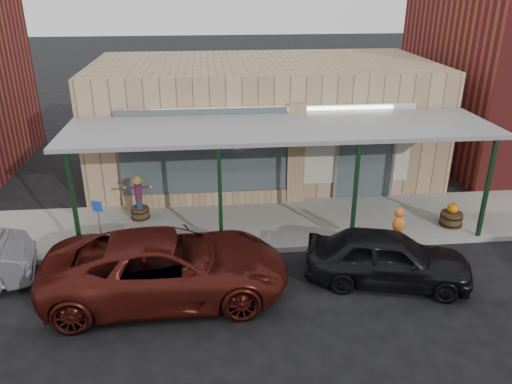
{
  "coord_description": "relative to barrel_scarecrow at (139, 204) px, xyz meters",
  "views": [
    {
      "loc": [
        -2.05,
        -9.74,
        6.88
      ],
      "look_at": [
        -0.82,
        2.6,
        1.57
      ],
      "focal_mm": 35.0,
      "sensor_mm": 36.0,
      "label": 1
    }
  ],
  "objects": [
    {
      "name": "block_buildings_near",
      "position": [
        6.2,
        4.98,
        3.15
      ],
      "size": [
        61.0,
        8.0,
        8.0
      ],
      "color": "maroon",
      "rests_on": "ground"
    },
    {
      "name": "parked_sedan",
      "position": [
        6.36,
        -3.86,
        0.06
      ],
      "size": [
        4.22,
        2.52,
        1.62
      ],
      "rotation": [
        0.0,
        0.0,
        1.32
      ],
      "color": "black",
      "rests_on": "ground"
    },
    {
      "name": "ground",
      "position": [
        4.19,
        -4.22,
        -0.62
      ],
      "size": [
        120.0,
        120.0,
        0.0
      ],
      "primitive_type": "plane",
      "color": "black",
      "rests_on": "ground"
    },
    {
      "name": "awning",
      "position": [
        4.19,
        -0.66,
        2.39
      ],
      "size": [
        12.0,
        3.0,
        3.04
      ],
      "color": "gray",
      "rests_on": "ground"
    },
    {
      "name": "barrel_pumpkin",
      "position": [
        9.19,
        -1.38,
        -0.21
      ],
      "size": [
        0.71,
        0.71,
        0.74
      ],
      "rotation": [
        0.0,
        0.0,
        0.16
      ],
      "color": "#49361D",
      "rests_on": "sidewalk"
    },
    {
      "name": "sidewalk",
      "position": [
        4.19,
        -0.62,
        -0.54
      ],
      "size": [
        40.0,
        3.2,
        0.15
      ],
      "primitive_type": "cube",
      "color": "gray",
      "rests_on": "ground"
    },
    {
      "name": "barrel_scarecrow",
      "position": [
        0.0,
        0.0,
        0.0
      ],
      "size": [
        0.84,
        0.55,
        1.39
      ],
      "rotation": [
        0.0,
        0.0,
        -0.02
      ],
      "color": "#49361D",
      "rests_on": "sidewalk"
    },
    {
      "name": "car_maroon",
      "position": [
        1.09,
        -3.91,
        0.16
      ],
      "size": [
        5.65,
        2.73,
        1.55
      ],
      "primitive_type": "imported",
      "rotation": [
        0.0,
        0.0,
        1.6
      ],
      "color": "#44120D",
      "rests_on": "ground"
    },
    {
      "name": "storefront",
      "position": [
        4.19,
        3.95,
        1.47
      ],
      "size": [
        12.0,
        6.25,
        4.2
      ],
      "color": "tan",
      "rests_on": "ground"
    },
    {
      "name": "handicap_sign",
      "position": [
        -0.81,
        -1.82,
        0.45
      ],
      "size": [
        0.28,
        0.13,
        1.42
      ],
      "rotation": [
        0.0,
        0.0,
        -0.39
      ],
      "color": "gray",
      "rests_on": "sidewalk"
    }
  ]
}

